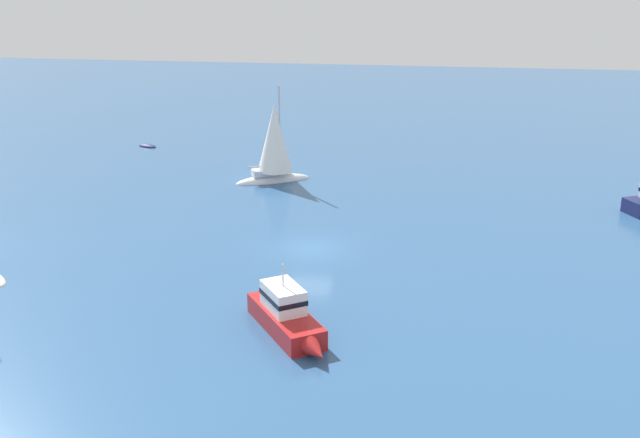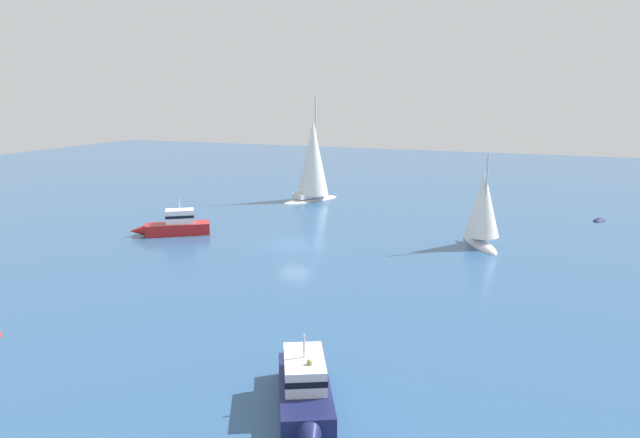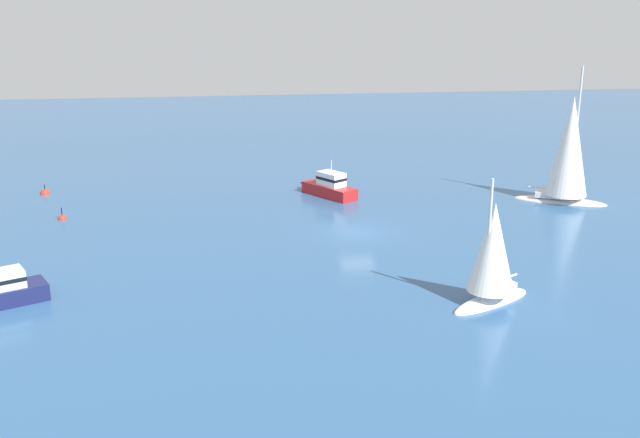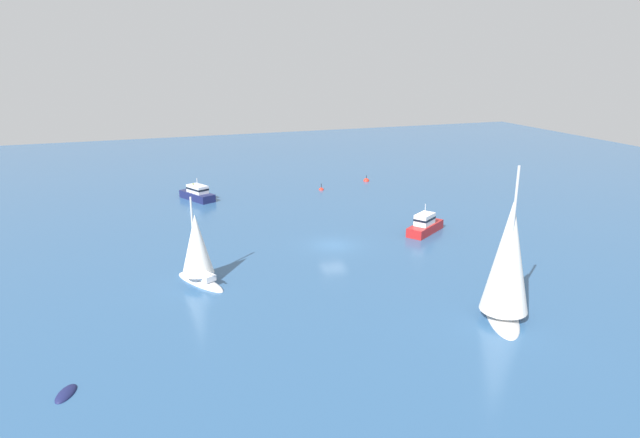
% 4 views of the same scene
% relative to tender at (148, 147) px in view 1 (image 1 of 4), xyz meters
% --- Properties ---
extents(ground_plane, '(161.36, 161.36, 0.00)m').
position_rel_tender_xyz_m(ground_plane, '(-23.49, -18.77, 0.00)').
color(ground_plane, '#2D5684').
extents(tender, '(1.58, 2.13, 0.49)m').
position_rel_tender_xyz_m(tender, '(0.00, 0.00, 0.00)').
color(tender, '#191E4C').
rests_on(tender, ground).
extents(ketch_1, '(4.08, 5.89, 7.95)m').
position_rel_tender_xyz_m(ketch_1, '(-9.41, -13.74, 2.71)').
color(ketch_1, white).
rests_on(ketch_1, ground).
extents(powerboat, '(6.30, 4.89, 3.27)m').
position_rel_tender_xyz_m(powerboat, '(-34.43, -19.41, 0.84)').
color(powerboat, '#B21E1E').
rests_on(powerboat, ground).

